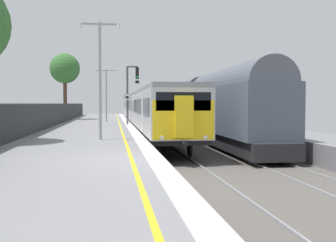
# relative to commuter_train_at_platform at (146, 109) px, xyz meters

# --- Properties ---
(ground) EXTENTS (17.40, 110.00, 1.21)m
(ground) POSITION_rel_commuter_train_at_platform_xyz_m (0.55, -23.66, -1.88)
(ground) COLOR gray
(commuter_train_at_platform) EXTENTS (2.83, 39.04, 3.81)m
(commuter_train_at_platform) POSITION_rel_commuter_train_at_platform_xyz_m (0.00, 0.00, 0.00)
(commuter_train_at_platform) COLOR #B7B7BC
(commuter_train_at_platform) RESTS_ON ground
(freight_train_adjacent_track) EXTENTS (2.60, 57.05, 4.82)m
(freight_train_adjacent_track) POSITION_rel_commuter_train_at_platform_xyz_m (4.00, 8.38, 0.38)
(freight_train_adjacent_track) COLOR #232326
(freight_train_adjacent_track) RESTS_ON ground
(signal_gantry) EXTENTS (1.10, 0.24, 4.95)m
(signal_gantry) POSITION_rel_commuter_train_at_platform_xyz_m (-1.47, -1.66, 1.83)
(signal_gantry) COLOR #47474C
(signal_gantry) RESTS_ON ground
(speed_limit_sign) EXTENTS (0.59, 0.08, 2.54)m
(speed_limit_sign) POSITION_rel_commuter_train_at_platform_xyz_m (-1.85, -3.84, 0.36)
(speed_limit_sign) COLOR #59595B
(speed_limit_sign) RESTS_ON ground
(platform_lamp_mid) EXTENTS (2.00, 0.20, 5.59)m
(platform_lamp_mid) POSITION_rel_commuter_train_at_platform_xyz_m (-3.60, -16.79, 2.04)
(platform_lamp_mid) COLOR #93999E
(platform_lamp_mid) RESTS_ON ground
(platform_lamp_far) EXTENTS (2.00, 0.20, 4.98)m
(platform_lamp_far) POSITION_rel_commuter_train_at_platform_xyz_m (-3.60, 2.38, 1.71)
(platform_lamp_far) COLOR #93999E
(platform_lamp_far) RESTS_ON ground
(background_tree_left) EXTENTS (3.25, 3.25, 7.16)m
(background_tree_left) POSITION_rel_commuter_train_at_platform_xyz_m (-8.18, 8.50, 4.13)
(background_tree_left) COLOR #473323
(background_tree_left) RESTS_ON ground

